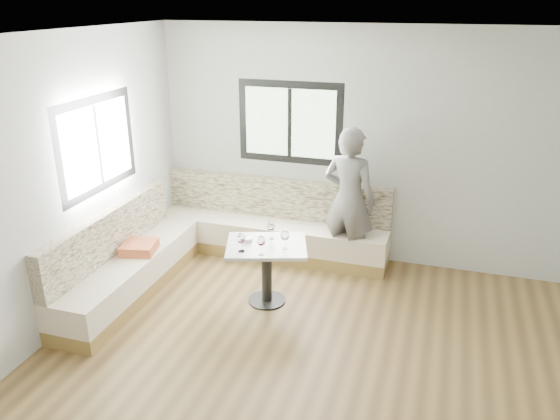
# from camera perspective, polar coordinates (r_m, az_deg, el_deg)

# --- Properties ---
(room) EXTENTS (5.01, 5.01, 2.81)m
(room) POSITION_cam_1_polar(r_m,az_deg,el_deg) (4.28, 2.42, -1.40)
(room) COLOR brown
(room) RESTS_ON ground
(banquette) EXTENTS (2.90, 2.80, 0.95)m
(banquette) POSITION_cam_1_polar(r_m,az_deg,el_deg) (6.53, -6.99, -3.53)
(banquette) COLOR olive
(banquette) RESTS_ON ground
(table) EXTENTS (0.97, 0.86, 0.67)m
(table) POSITION_cam_1_polar(r_m,az_deg,el_deg) (5.73, -1.42, -5.14)
(table) COLOR black
(table) RESTS_ON ground
(person) EXTENTS (0.72, 0.56, 1.74)m
(person) POSITION_cam_1_polar(r_m,az_deg,el_deg) (6.36, 7.23, 1.02)
(person) COLOR #5E5B58
(person) RESTS_ON ground
(olive_ramekin) EXTENTS (0.11, 0.11, 0.04)m
(olive_ramekin) POSITION_cam_1_polar(r_m,az_deg,el_deg) (5.73, -3.42, -3.08)
(olive_ramekin) COLOR white
(olive_ramekin) RESTS_ON table
(wine_glass_a) EXTENTS (0.09, 0.09, 0.20)m
(wine_glass_a) POSITION_cam_1_polar(r_m,az_deg,el_deg) (5.46, -4.10, -3.03)
(wine_glass_a) COLOR white
(wine_glass_a) RESTS_ON table
(wine_glass_b) EXTENTS (0.09, 0.09, 0.20)m
(wine_glass_b) POSITION_cam_1_polar(r_m,az_deg,el_deg) (5.40, -1.97, -3.31)
(wine_glass_b) COLOR white
(wine_glass_b) RESTS_ON table
(wine_glass_c) EXTENTS (0.09, 0.09, 0.20)m
(wine_glass_c) POSITION_cam_1_polar(r_m,az_deg,el_deg) (5.51, 0.52, -2.73)
(wine_glass_c) COLOR white
(wine_glass_c) RESTS_ON table
(wine_glass_d) EXTENTS (0.09, 0.09, 0.20)m
(wine_glass_d) POSITION_cam_1_polar(r_m,az_deg,el_deg) (5.73, -0.96, -1.75)
(wine_glass_d) COLOR white
(wine_glass_d) RESTS_ON table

